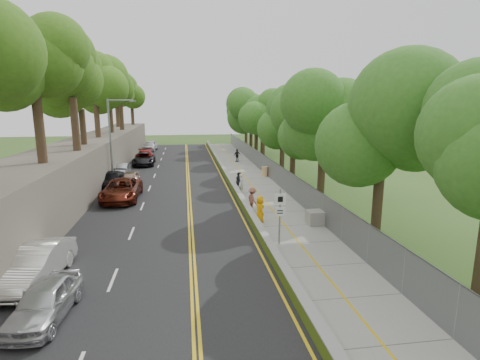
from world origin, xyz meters
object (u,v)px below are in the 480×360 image
at_px(streetlight, 113,136).
at_px(car_2, 122,190).
at_px(concrete_block, 317,217).
at_px(construction_barrel, 265,171).
at_px(signpost, 280,211).
at_px(car_1, 36,264).
at_px(car_0, 45,301).
at_px(painter_0, 260,209).
at_px(person_far, 237,155).

bearing_deg(streetlight, car_2, -75.93).
relative_size(streetlight, car_2, 1.35).
bearing_deg(concrete_block, construction_barrel, 90.00).
bearing_deg(signpost, streetlight, 124.08).
xyz_separation_m(signpost, car_1, (-11.45, -2.68, -1.12)).
distance_m(construction_barrel, car_0, 28.11).
height_order(streetlight, concrete_block, streetlight).
relative_size(signpost, painter_0, 1.81).
bearing_deg(person_far, concrete_block, 72.39).
relative_size(painter_0, person_far, 1.03).
height_order(signpost, painter_0, signpost).
bearing_deg(car_1, concrete_block, 26.95).
height_order(concrete_block, person_far, person_far).
bearing_deg(car_0, construction_barrel, 66.76).
bearing_deg(concrete_block, car_0, -146.54).
bearing_deg(car_2, construction_barrel, 31.24).
xyz_separation_m(signpost, construction_barrel, (3.25, 19.02, -1.40)).
xyz_separation_m(car_0, painter_0, (9.75, 9.77, 0.19)).
bearing_deg(signpost, concrete_block, 43.04).
xyz_separation_m(concrete_block, car_1, (-14.70, -5.72, 0.36)).
bearing_deg(painter_0, car_0, 123.76).
bearing_deg(car_2, person_far, 57.52).
relative_size(streetlight, concrete_block, 6.07).
bearing_deg(signpost, car_0, -150.21).
height_order(streetlight, painter_0, streetlight).
height_order(construction_barrel, car_0, car_0).
distance_m(construction_barrel, car_2, 15.44).
height_order(car_0, painter_0, painter_0).
bearing_deg(car_0, painter_0, 50.05).
distance_m(concrete_block, car_1, 15.78).
bearing_deg(signpost, construction_barrel, 80.30).
xyz_separation_m(car_2, painter_0, (9.75, -7.17, 0.05)).
bearing_deg(streetlight, construction_barrel, 7.72).
bearing_deg(construction_barrel, painter_0, -103.32).
bearing_deg(construction_barrel, signpost, -99.70).
xyz_separation_m(signpost, person_far, (1.75, 29.20, -1.08)).
xyz_separation_m(concrete_block, person_far, (-1.50, 26.17, 0.40)).
xyz_separation_m(car_0, car_2, (0.00, 16.94, 0.14)).
xyz_separation_m(streetlight, person_far, (13.26, 12.18, -3.75)).
bearing_deg(car_0, car_1, 119.54).
height_order(car_2, painter_0, painter_0).
distance_m(car_2, person_far, 21.54).
distance_m(concrete_block, car_0, 15.94).
height_order(car_1, car_2, car_2).
bearing_deg(car_0, concrete_block, 38.45).
distance_m(streetlight, painter_0, 17.57).
relative_size(streetlight, construction_barrel, 7.81).
xyz_separation_m(streetlight, car_0, (1.46, -22.77, -3.92)).
bearing_deg(car_2, painter_0, -35.58).
xyz_separation_m(construction_barrel, car_1, (-14.70, -21.70, 0.28)).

